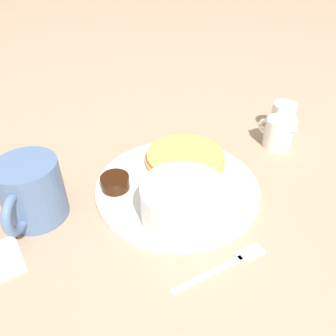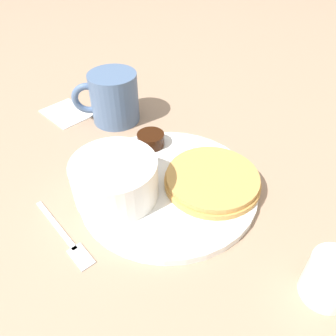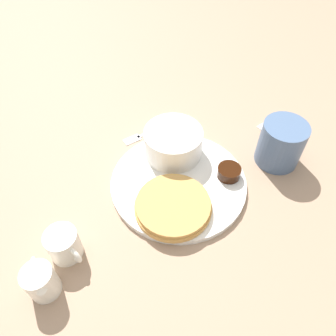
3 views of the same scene
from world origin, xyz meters
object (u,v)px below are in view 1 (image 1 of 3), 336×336
bowl (183,202)px  creamer_pitcher_far (283,117)px  coffee_mug (31,192)px  fork (230,263)px  creamer_pitcher_near (278,132)px  plate (177,187)px

bowl → creamer_pitcher_far: bowl is taller
coffee_mug → fork: coffee_mug is taller
creamer_pitcher_far → fork: size_ratio=0.52×
creamer_pitcher_near → fork: 0.32m
creamer_pitcher_far → bowl: bearing=-148.3°
plate → fork: 0.16m
coffee_mug → creamer_pitcher_far: bearing=10.8°
plate → creamer_pitcher_far: 0.30m
plate → fork: bearing=-85.8°
creamer_pitcher_near → creamer_pitcher_far: (0.04, 0.05, 0.00)m
plate → bowl: bearing=-105.0°
creamer_pitcher_near → creamer_pitcher_far: size_ratio=1.01×
creamer_pitcher_near → creamer_pitcher_far: bearing=47.8°
fork → coffee_mug: bearing=142.7°
creamer_pitcher_near → creamer_pitcher_far: creamer_pitcher_far is taller
bowl → coffee_mug: (-0.20, 0.09, 0.00)m
bowl → creamer_pitcher_far: (0.30, 0.19, -0.01)m
creamer_pitcher_far → fork: (-0.27, -0.27, -0.03)m
coffee_mug → fork: (0.23, -0.18, -0.05)m
coffee_mug → creamer_pitcher_near: (0.46, 0.05, -0.02)m
plate → bowl: (-0.02, -0.07, 0.04)m
coffee_mug → creamer_pitcher_near: 0.46m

